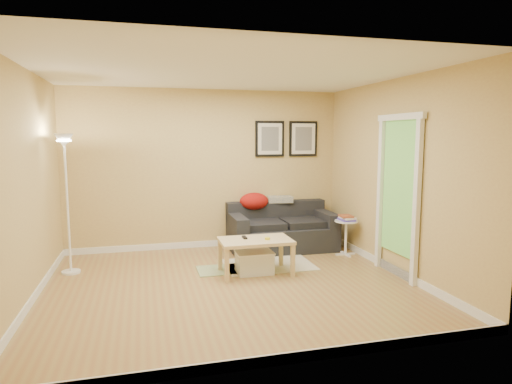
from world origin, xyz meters
TOP-DOWN VIEW (x-y plane):
  - floor at (0.00, 0.00)m, footprint 4.50×4.50m
  - ceiling at (0.00, 0.00)m, footprint 4.50×4.50m
  - wall_back at (0.00, 2.00)m, footprint 4.50×0.00m
  - wall_front at (0.00, -2.00)m, footprint 4.50×0.00m
  - wall_left at (-2.25, 0.00)m, footprint 0.00×4.00m
  - wall_right at (2.25, 0.00)m, footprint 0.00×4.00m
  - baseboard_back at (0.00, 1.99)m, footprint 4.50×0.02m
  - baseboard_front at (0.00, -1.99)m, footprint 4.50×0.02m
  - baseboard_left at (-2.24, 0.00)m, footprint 0.02×4.00m
  - baseboard_right at (2.24, 0.00)m, footprint 0.02×4.00m
  - sofa at (1.16, 1.53)m, footprint 1.70×0.90m
  - red_throw at (0.76, 1.81)m, footprint 0.48×0.36m
  - plaid_throw at (1.23, 1.86)m, footprint 0.45×0.32m
  - framed_print_left at (1.08, 1.98)m, footprint 0.50×0.04m
  - framed_print_right at (1.68, 1.98)m, footprint 0.50×0.04m
  - area_rug at (0.70, 0.71)m, footprint 1.25×0.85m
  - green_runner at (0.02, 0.64)m, footprint 0.70×0.50m
  - coffee_table at (0.42, 0.37)m, footprint 0.96×0.60m
  - remote_control at (0.29, 0.47)m, footprint 0.05×0.16m
  - tape_roll at (0.57, 0.30)m, footprint 0.07×0.07m
  - storage_bin at (0.41, 0.40)m, footprint 0.49×0.36m
  - side_table at (2.02, 0.94)m, footprint 0.36×0.36m
  - book_stack at (2.03, 0.94)m, footprint 0.23×0.29m
  - floor_lamp at (-2.00, 1.03)m, footprint 0.25×0.25m
  - doorway at (2.20, -0.15)m, footprint 0.12×1.01m

SIDE VIEW (x-z plane):
  - floor at x=0.00m, z-range 0.00..0.00m
  - area_rug at x=0.70m, z-range 0.00..0.01m
  - green_runner at x=0.02m, z-range 0.00..0.01m
  - baseboard_back at x=0.00m, z-range 0.00..0.10m
  - baseboard_front at x=0.00m, z-range 0.00..0.10m
  - baseboard_left at x=-2.24m, z-range 0.00..0.10m
  - baseboard_right at x=2.24m, z-range 0.00..0.10m
  - storage_bin at x=0.41m, z-range 0.00..0.30m
  - coffee_table at x=0.42m, z-range 0.00..0.48m
  - side_table at x=2.02m, z-range 0.00..0.55m
  - sofa at x=1.16m, z-range 0.00..0.75m
  - remote_control at x=0.29m, z-range 0.48..0.50m
  - tape_roll at x=0.57m, z-range 0.48..0.51m
  - book_stack at x=2.03m, z-range 0.55..0.63m
  - red_throw at x=0.76m, z-range 0.63..0.91m
  - plaid_throw at x=1.23m, z-range 0.73..0.83m
  - floor_lamp at x=-2.00m, z-range -0.05..1.84m
  - doorway at x=2.20m, z-range -0.04..2.09m
  - wall_back at x=0.00m, z-range -0.95..3.55m
  - wall_front at x=0.00m, z-range -0.95..3.55m
  - wall_left at x=-2.25m, z-range -0.70..3.30m
  - wall_right at x=2.25m, z-range -0.70..3.30m
  - framed_print_left at x=1.08m, z-range 1.50..2.10m
  - framed_print_right at x=1.68m, z-range 1.50..2.10m
  - ceiling at x=0.00m, z-range 2.60..2.60m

